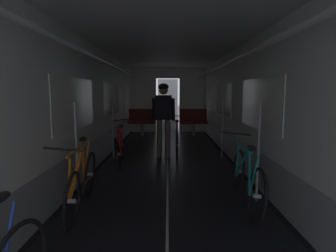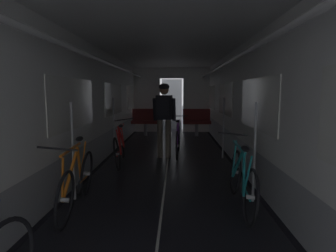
% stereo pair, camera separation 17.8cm
% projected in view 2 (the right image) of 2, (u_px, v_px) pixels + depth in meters
% --- Properties ---
extents(train_car_shell, '(3.14, 12.34, 2.57)m').
position_uv_depth(train_car_shell, '(167.00, 83.00, 5.26)').
color(train_car_shell, black).
rests_on(train_car_shell, ground).
extents(bench_seat_far_left, '(0.98, 0.51, 0.95)m').
position_uv_depth(bench_seat_far_left, '(146.00, 119.00, 9.87)').
color(bench_seat_far_left, gray).
rests_on(bench_seat_far_left, ground).
extents(bench_seat_far_right, '(0.98, 0.51, 0.95)m').
position_uv_depth(bench_seat_far_right, '(197.00, 120.00, 9.81)').
color(bench_seat_far_right, gray).
rests_on(bench_seat_far_right, ground).
extents(bicycle_red, '(0.44, 1.69, 0.96)m').
position_uv_depth(bicycle_red, '(120.00, 147.00, 5.92)').
color(bicycle_red, black).
rests_on(bicycle_red, ground).
extents(bicycle_teal, '(0.44, 1.69, 0.95)m').
position_uv_depth(bicycle_teal, '(242.00, 180.00, 3.69)').
color(bicycle_teal, black).
rests_on(bicycle_teal, ground).
extents(bicycle_orange, '(0.44, 1.69, 0.95)m').
position_uv_depth(bicycle_orange, '(77.00, 181.00, 3.63)').
color(bicycle_orange, black).
rests_on(bicycle_orange, ground).
extents(person_cyclist_aisle, '(0.55, 0.42, 1.73)m').
position_uv_depth(person_cyclist_aisle, '(164.00, 112.00, 6.42)').
color(person_cyclist_aisle, brown).
rests_on(person_cyclist_aisle, ground).
extents(bicycle_purple_in_aisle, '(0.44, 1.69, 0.93)m').
position_uv_depth(bicycle_purple_in_aisle, '(178.00, 140.00, 6.76)').
color(bicycle_purple_in_aisle, black).
rests_on(bicycle_purple_in_aisle, ground).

